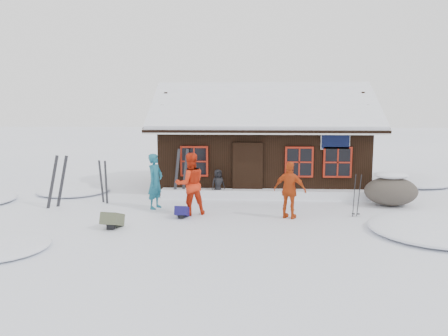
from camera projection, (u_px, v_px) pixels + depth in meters
The scene contains 15 objects.
ground at pixel (219, 212), 14.05m from camera, with size 120.00×120.00×0.00m, color white.
mountain_hut at pixel (262, 149), 18.67m from camera, with size 8.90×6.09×4.42m.
snow_drift at pixel (264, 194), 16.16m from camera, with size 7.60×0.60×0.35m, color white.
snow_mounds at pixel (268, 201), 15.80m from camera, with size 20.60×13.20×0.48m.
skier_teal at pixel (155, 181), 14.50m from camera, with size 0.67×0.44×1.84m, color #17596E.
skier_orange_left at pixel (190, 184), 13.65m from camera, with size 0.95×0.74×1.96m, color red.
skier_orange_right at pixel (290, 190), 13.18m from camera, with size 1.02×0.42×1.74m, color #BB3F13.
skier_crouched at pixel (218, 184), 16.16m from camera, with size 0.53×0.34×1.08m, color black.
boulder at pixel (391, 190), 14.97m from camera, with size 1.79×1.35×1.05m.
ski_pair_left at pixel (57, 182), 14.68m from camera, with size 0.73×0.37×1.81m.
ski_pair_mid at pixel (104, 182), 15.38m from camera, with size 0.39×0.25×1.55m.
ski_pair_right at pixel (181, 174), 16.18m from camera, with size 0.63×0.19×1.89m.
ski_poles at pixel (357, 196), 13.44m from camera, with size 0.24×0.12×1.36m.
backpack_blue at pixel (182, 213), 13.36m from camera, with size 0.38×0.50×0.27m, color #16124D.
backpack_olive at pixel (112, 222), 12.21m from camera, with size 0.47×0.62×0.34m, color #4A4F38.
Camera 1 is at (0.92, -13.68, 3.36)m, focal length 35.00 mm.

